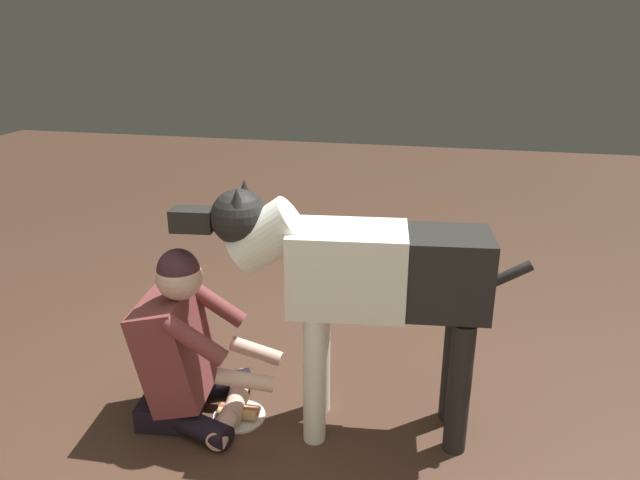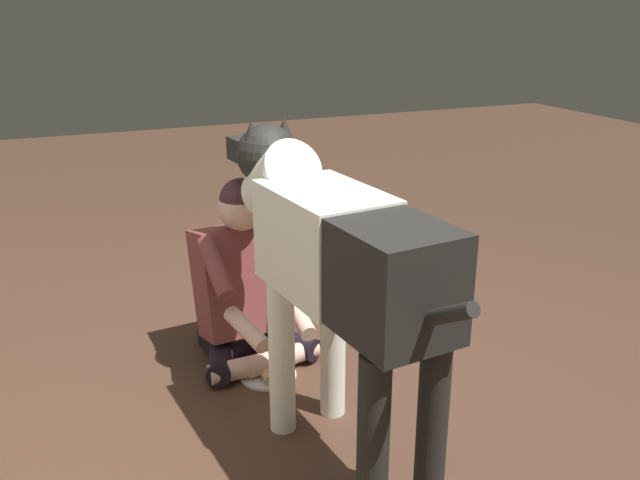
% 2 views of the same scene
% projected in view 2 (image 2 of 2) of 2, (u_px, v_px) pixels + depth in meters
% --- Properties ---
extents(ground_plane, '(13.94, 13.94, 0.00)m').
position_uv_depth(ground_plane, '(291.00, 436.00, 2.65)').
color(ground_plane, '#472E22').
extents(person_sitting_on_floor, '(0.70, 0.57, 0.87)m').
position_uv_depth(person_sitting_on_floor, '(244.00, 285.00, 3.15)').
color(person_sitting_on_floor, black).
rests_on(person_sitting_on_floor, ground).
extents(large_dog, '(1.54, 0.41, 1.18)m').
position_uv_depth(large_dog, '(333.00, 256.00, 2.34)').
color(large_dog, white).
rests_on(large_dog, ground).
extents(hot_dog_on_plate, '(0.26, 0.26, 0.06)m').
position_uv_depth(hot_dog_on_plate, '(268.00, 372.00, 3.06)').
color(hot_dog_on_plate, silver).
rests_on(hot_dog_on_plate, ground).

